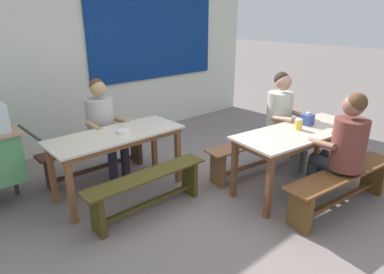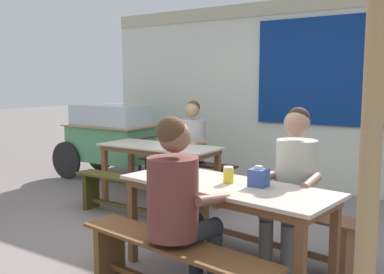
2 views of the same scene
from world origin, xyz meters
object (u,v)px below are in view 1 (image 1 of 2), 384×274
at_px(bench_far_back, 96,154).
at_px(person_near_front, 343,144).
at_px(dining_table_near, 300,137).
at_px(person_right_near_table, 283,116).
at_px(condiment_jar, 299,124).
at_px(bench_far_front, 148,188).
at_px(bench_near_back, 261,150).
at_px(soup_bowl, 123,132).
at_px(bench_near_front, 341,185).
at_px(person_center_facing, 103,123).
at_px(dining_table_far, 117,140).
at_px(tissue_box, 307,119).

bearing_deg(bench_far_back, person_near_front, -56.91).
bearing_deg(bench_far_back, dining_table_near, -49.23).
bearing_deg(person_right_near_table, condiment_jar, -128.81).
bearing_deg(bench_far_front, person_right_near_table, -7.18).
bearing_deg(bench_near_back, person_near_front, -96.79).
bearing_deg(dining_table_near, condiment_jar, 82.43).
height_order(person_near_front, soup_bowl, person_near_front).
relative_size(bench_near_front, person_near_front, 1.23).
bearing_deg(person_right_near_table, bench_far_back, 144.50).
xyz_separation_m(bench_near_front, person_center_facing, (-1.47, 2.44, 0.42)).
distance_m(bench_far_back, bench_near_back, 2.19).
bearing_deg(bench_far_back, dining_table_far, -90.17).
bearing_deg(tissue_box, bench_near_back, 108.26).
relative_size(dining_table_near, bench_far_back, 1.21).
xyz_separation_m(bench_far_back, person_near_front, (1.60, -2.45, 0.44)).
relative_size(dining_table_far, bench_far_front, 1.09).
bearing_deg(dining_table_far, bench_far_front, -90.17).
distance_m(bench_near_back, soup_bowl, 1.87).
bearing_deg(person_center_facing, condiment_jar, -49.37).
distance_m(bench_near_front, soup_bowl, 2.46).
bearing_deg(soup_bowl, person_right_near_table, -22.23).
bearing_deg(condiment_jar, dining_table_far, 142.25).
distance_m(dining_table_near, bench_near_front, 0.70).
distance_m(tissue_box, soup_bowl, 2.20).
distance_m(bench_far_back, person_right_near_table, 2.52).
distance_m(dining_table_far, bench_near_front, 2.51).
distance_m(person_near_front, person_right_near_table, 1.10).
height_order(dining_table_far, bench_near_front, dining_table_far).
bearing_deg(dining_table_near, dining_table_far, 141.28).
relative_size(bench_far_front, bench_near_back, 0.81).
bearing_deg(dining_table_far, bench_far_back, 89.83).
distance_m(bench_far_front, condiment_jar, 1.88).
xyz_separation_m(dining_table_near, bench_near_front, (-0.07, -0.59, -0.37)).
distance_m(dining_table_near, soup_bowl, 2.05).
distance_m(dining_table_far, tissue_box, 2.29).
xyz_separation_m(dining_table_near, bench_near_back, (0.07, 0.59, -0.37)).
xyz_separation_m(bench_far_back, condiment_jar, (1.66, -1.88, 0.50)).
relative_size(dining_table_near, tissue_box, 11.44).
relative_size(dining_table_far, dining_table_near, 0.87).
height_order(bench_far_back, bench_near_front, same).
distance_m(person_near_front, tissue_box, 0.68).
distance_m(dining_table_near, condiment_jar, 0.15).
bearing_deg(dining_table_far, person_right_near_table, -22.76).
height_order(bench_near_front, soup_bowl, soup_bowl).
height_order(bench_far_front, bench_near_front, same).
height_order(person_near_front, condiment_jar, person_near_front).
distance_m(person_center_facing, condiment_jar, 2.39).
xyz_separation_m(bench_near_back, person_near_front, (-0.13, -1.12, 0.45)).
bearing_deg(bench_near_back, dining_table_far, 156.82).
relative_size(dining_table_far, person_right_near_table, 1.16).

